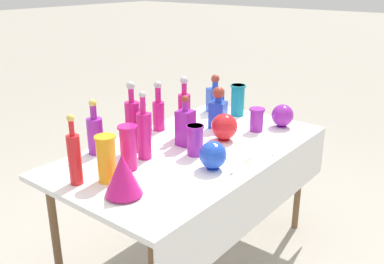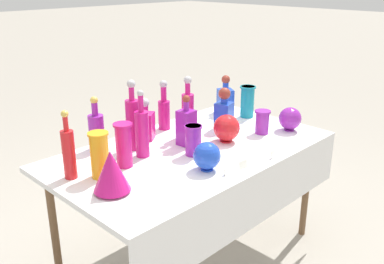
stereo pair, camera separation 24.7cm
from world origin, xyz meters
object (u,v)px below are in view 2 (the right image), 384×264
object	(u,v)px
square_decanter_3	(186,126)
fluted_vase_0	(111,171)
tall_bottle_1	(142,132)
square_decanter_1	(145,123)
tall_bottle_3	(133,122)
tall_bottle_4	(69,152)
square_decanter_0	(224,111)
slender_vase_1	(247,101)
slender_vase_4	(124,144)
square_decanter_2	(225,98)
tall_bottle_0	(96,130)
tall_bottle_5	(164,110)
slender_vase_3	(99,154)
round_bowl_0	(207,156)
slender_vase_2	(262,121)
round_bowl_1	(290,119)
round_bowl_2	(227,128)
tall_bottle_2	(188,112)
slender_vase_0	(193,139)

from	to	relation	value
square_decanter_3	fluted_vase_0	xyz separation A→B (m)	(-0.66, -0.18, -0.01)
tall_bottle_1	square_decanter_1	xyz separation A→B (m)	(0.18, 0.20, -0.04)
tall_bottle_3	tall_bottle_4	size ratio (longest dim) A/B	1.16
tall_bottle_1	square_decanter_0	size ratio (longest dim) A/B	1.38
slender_vase_1	fluted_vase_0	bearing A→B (deg)	-169.59
tall_bottle_4	slender_vase_4	distance (m)	0.28
tall_bottle_3	fluted_vase_0	xyz separation A→B (m)	(-0.40, -0.35, -0.06)
square_decanter_2	slender_vase_1	distance (m)	0.18
tall_bottle_0	tall_bottle_5	xyz separation A→B (m)	(0.51, -0.02, 0.01)
slender_vase_3	fluted_vase_0	size ratio (longest dim) A/B	1.13
slender_vase_1	round_bowl_0	distance (m)	0.94
slender_vase_2	round_bowl_1	xyz separation A→B (m)	(0.17, -0.09, -0.00)
slender_vase_2	slender_vase_4	distance (m)	0.95
round_bowl_1	tall_bottle_3	bearing A→B (deg)	152.32
slender_vase_4	round_bowl_2	xyz separation A→B (m)	(0.65, -0.15, -0.04)
slender_vase_1	round_bowl_2	world-z (taller)	slender_vase_1
tall_bottle_2	slender_vase_0	size ratio (longest dim) A/B	2.20
tall_bottle_1	slender_vase_0	size ratio (longest dim) A/B	2.19
tall_bottle_0	slender_vase_3	world-z (taller)	tall_bottle_0
slender_vase_2	round_bowl_2	bearing A→B (deg)	165.38
slender_vase_3	round_bowl_0	world-z (taller)	slender_vase_3
square_decanter_2	fluted_vase_0	distance (m)	1.37
tall_bottle_0	round_bowl_0	xyz separation A→B (m)	(0.24, -0.64, -0.04)
tall_bottle_3	square_decanter_0	bearing A→B (deg)	-12.98
square_decanter_1	slender_vase_1	world-z (taller)	square_decanter_1
tall_bottle_5	fluted_vase_0	distance (m)	0.89
round_bowl_2	tall_bottle_3	bearing A→B (deg)	146.28
tall_bottle_3	tall_bottle_4	distance (m)	0.46
tall_bottle_5	square_decanter_0	bearing A→B (deg)	-44.54
tall_bottle_4	slender_vase_4	size ratio (longest dim) A/B	1.48
square_decanter_0	fluted_vase_0	xyz separation A→B (m)	(-1.03, -0.20, -0.01)
square_decanter_1	fluted_vase_0	xyz separation A→B (m)	(-0.55, -0.42, 0.01)
tall_bottle_3	slender_vase_1	xyz separation A→B (m)	(0.93, -0.10, -0.05)
square_decanter_2	round_bowl_0	size ratio (longest dim) A/B	1.83
fluted_vase_0	square_decanter_3	bearing A→B (deg)	14.89
tall_bottle_0	tall_bottle_3	xyz separation A→B (m)	(0.15, -0.14, 0.05)
round_bowl_0	fluted_vase_0	bearing A→B (deg)	162.91
square_decanter_2	square_decanter_1	bearing A→B (deg)	179.73
tall_bottle_2	square_decanter_1	bearing A→B (deg)	145.50
slender_vase_1	slender_vase_2	bearing A→B (deg)	-126.32
tall_bottle_5	square_decanter_2	distance (m)	0.55
tall_bottle_2	tall_bottle_5	distance (m)	0.21
square_decanter_3	slender_vase_4	bearing A→B (deg)	178.05
tall_bottle_1	tall_bottle_5	distance (m)	0.46
round_bowl_0	round_bowl_2	world-z (taller)	round_bowl_2
square_decanter_3	fluted_vase_0	size ratio (longest dim) A/B	1.46
square_decanter_0	slender_vase_0	distance (m)	0.48
slender_vase_2	tall_bottle_0	bearing A→B (deg)	149.34
slender_vase_4	slender_vase_1	bearing A→B (deg)	2.80
tall_bottle_3	slender_vase_3	world-z (taller)	tall_bottle_3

